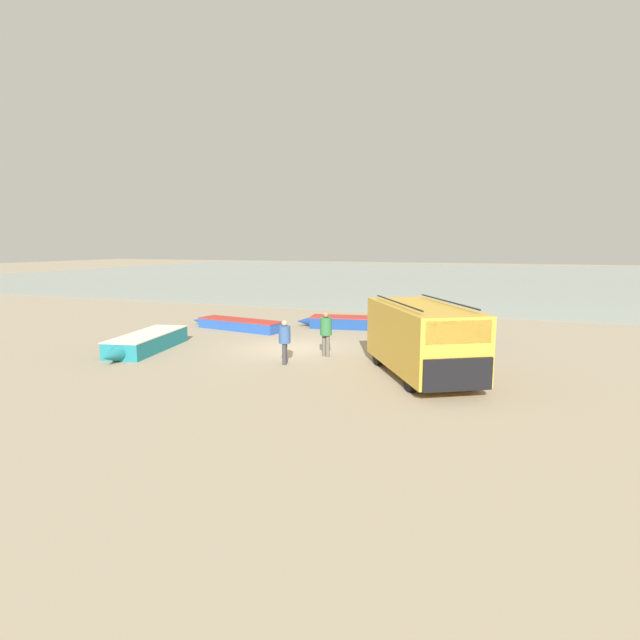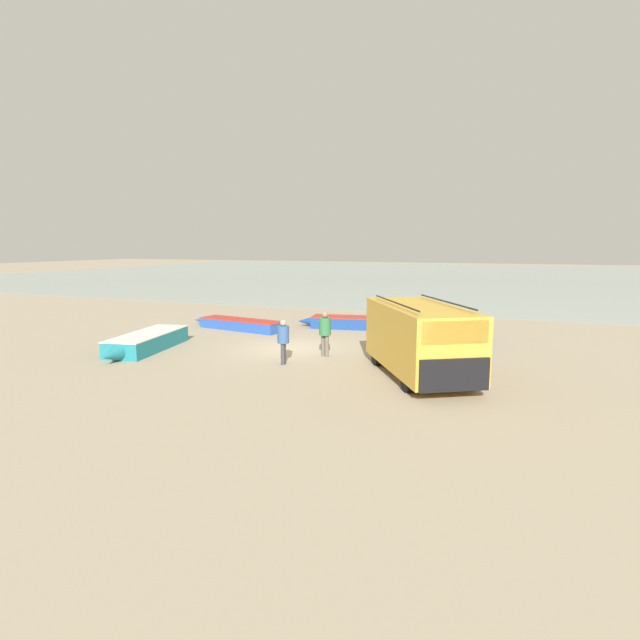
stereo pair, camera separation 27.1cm
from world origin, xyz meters
TOP-DOWN VIEW (x-y plane):
  - ground_plane at (0.00, 0.00)m, footprint 200.00×200.00m
  - sea_water at (0.00, 52.00)m, footprint 120.00×80.00m
  - parked_van at (5.60, -2.48)m, footprint 4.55×5.70m
  - fishing_rowboat_0 at (-4.50, 3.31)m, footprint 5.62×2.01m
  - fishing_rowboat_1 at (-5.39, -2.47)m, footprint 2.25×5.30m
  - fishing_rowboat_2 at (6.52, 3.29)m, footprint 1.99×4.64m
  - fishing_rowboat_3 at (0.43, 5.64)m, footprint 4.71×1.92m
  - fisherman_0 at (1.74, -0.89)m, footprint 0.45×0.45m
  - fisherman_1 at (0.80, -2.58)m, footprint 0.42×0.42m
  - fisherman_2 at (3.94, 4.77)m, footprint 0.43×0.43m

SIDE VIEW (x-z plane):
  - ground_plane at x=0.00m, z-range 0.00..0.00m
  - sea_water at x=0.00m, z-range 0.00..0.01m
  - fishing_rowboat_2 at x=6.52m, z-range 0.00..0.50m
  - fishing_rowboat_0 at x=-4.50m, z-range 0.00..0.51m
  - fishing_rowboat_3 at x=0.43m, z-range 0.00..0.58m
  - fishing_rowboat_1 at x=-5.39m, z-range 0.00..0.68m
  - fisherman_1 at x=0.80m, z-range 0.16..1.74m
  - fisherman_2 at x=3.94m, z-range 0.16..1.81m
  - fisherman_0 at x=1.74m, z-range 0.17..1.88m
  - parked_van at x=5.60m, z-range 0.05..2.49m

